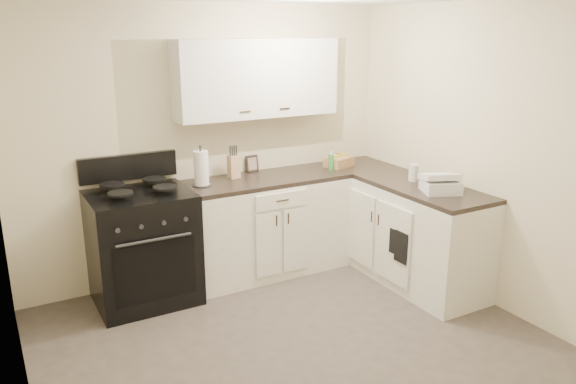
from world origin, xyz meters
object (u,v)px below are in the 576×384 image
stove (143,250)px  countertop_grill (441,186)px  paper_towel (201,168)px  wicker_basket (339,162)px  knife_block (234,167)px

stove → countertop_grill: countertop_grill is taller
stove → paper_towel: 0.86m
paper_towel → countertop_grill: bearing=-35.1°
paper_towel → wicker_basket: bearing=0.5°
stove → wicker_basket: wicker_basket is taller
paper_towel → wicker_basket: size_ratio=1.09×
stove → knife_block: size_ratio=4.77×
wicker_basket → countertop_grill: 1.22m
stove → countertop_grill: 2.59m
wicker_basket → stove: bearing=-178.4°
stove → knife_block: knife_block is taller
knife_block → wicker_basket: 1.12m
knife_block → paper_towel: size_ratio=0.68×
knife_block → wicker_basket: bearing=-10.3°
paper_towel → countertop_grill: (1.69, -1.19, -0.10)m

